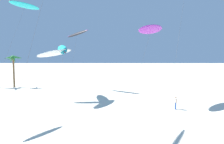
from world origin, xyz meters
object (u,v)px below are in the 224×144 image
object	(u,v)px
flying_kite_7	(54,53)
flying_kite_8	(151,29)
flying_kite_4	(25,6)
person_near_left	(176,102)
palm_tree_2	(13,61)
flying_kite_0	(77,34)
flying_kite_3	(62,49)

from	to	relation	value
flying_kite_7	flying_kite_8	size ratio (longest dim) A/B	0.70
flying_kite_4	person_near_left	world-z (taller)	flying_kite_4
flying_kite_8	person_near_left	bearing A→B (deg)	-59.04
palm_tree_2	flying_kite_0	distance (m)	15.37
palm_tree_2	flying_kite_0	bearing A→B (deg)	-12.13
flying_kite_3	flying_kite_7	distance (m)	2.55
palm_tree_2	flying_kite_7	bearing A→B (deg)	-46.01
flying_kite_8	person_near_left	world-z (taller)	flying_kite_8
palm_tree_2	person_near_left	bearing A→B (deg)	-31.94
flying_kite_3	person_near_left	xyz separation A→B (m)	(16.38, -8.08, -6.96)
flying_kite_3	person_near_left	distance (m)	19.55
flying_kite_0	flying_kite_8	bearing A→B (deg)	-41.02
palm_tree_2	person_near_left	distance (m)	34.59
palm_tree_2	flying_kite_4	distance (m)	16.24
flying_kite_7	flying_kite_8	distance (m)	15.02
flying_kite_3	flying_kite_0	bearing A→B (deg)	78.89
flying_kite_3	person_near_left	world-z (taller)	flying_kite_3
person_near_left	flying_kite_4	bearing A→B (deg)	162.60
flying_kite_0	flying_kite_8	size ratio (longest dim) A/B	1.02
palm_tree_2	flying_kite_8	distance (m)	30.34
flying_kite_0	flying_kite_7	world-z (taller)	flying_kite_0
palm_tree_2	flying_kite_4	world-z (taller)	flying_kite_4
flying_kite_7	palm_tree_2	bearing A→B (deg)	133.99
palm_tree_2	flying_kite_0	world-z (taller)	flying_kite_0
flying_kite_3	flying_kite_4	size ratio (longest dim) A/B	0.80
person_near_left	flying_kite_3	bearing A→B (deg)	153.74
flying_kite_4	flying_kite_7	size ratio (longest dim) A/B	1.83
flying_kite_8	flying_kite_4	bearing A→B (deg)	172.52
flying_kite_0	flying_kite_4	distance (m)	11.25
flying_kite_8	palm_tree_2	bearing A→B (deg)	152.43
flying_kite_0	flying_kite_7	size ratio (longest dim) A/B	1.45
flying_kite_0	palm_tree_2	bearing A→B (deg)	167.87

